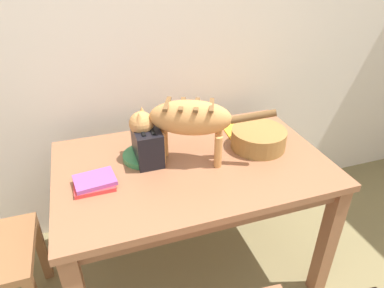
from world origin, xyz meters
TOP-DOWN VIEW (x-y plane):
  - wall_rear at (-0.00, 1.97)m, footprint 4.94×0.11m
  - dining_table at (0.11, 1.37)m, footprint 1.29×0.82m
  - cat at (0.09, 1.40)m, footprint 0.62×0.31m
  - saucer_bowl at (-0.10, 1.48)m, footprint 0.21×0.21m
  - coffee_mug at (-0.09, 1.48)m, footprint 0.12×0.08m
  - magazine at (0.53, 1.56)m, footprint 0.30×0.23m
  - book_stack at (-0.34, 1.32)m, footprint 0.18×0.15m
  - wicker_basket at (0.48, 1.40)m, footprint 0.28×0.28m
  - toaster at (-0.08, 1.46)m, footprint 0.12×0.20m

SIDE VIEW (x-z plane):
  - dining_table at x=0.11m, z-range 0.28..1.01m
  - magazine at x=0.53m, z-range 0.73..0.74m
  - saucer_bowl at x=-0.10m, z-range 0.73..0.76m
  - book_stack at x=-0.34m, z-range 0.73..0.77m
  - wicker_basket at x=0.48m, z-range 0.74..0.83m
  - coffee_mug at x=-0.09m, z-range 0.76..0.84m
  - toaster at x=-0.08m, z-range 0.73..0.91m
  - cat at x=0.09m, z-range 0.79..1.11m
  - wall_rear at x=0.00m, z-range 0.00..2.50m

